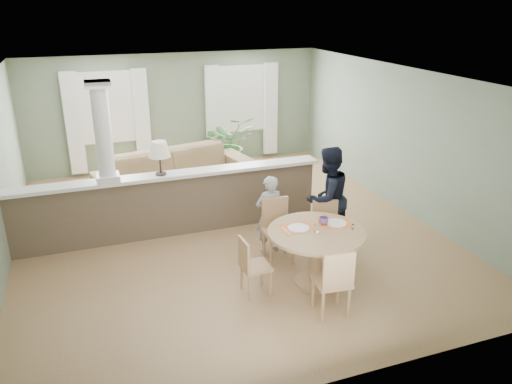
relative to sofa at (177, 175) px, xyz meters
name	(u,v)px	position (x,y,z in m)	size (l,w,h in m)	color
ground	(226,230)	(0.47, -1.90, -0.47)	(8.00, 8.00, 0.00)	tan
room_shell	(212,123)	(0.44, -1.27, 1.34)	(7.02, 8.02, 2.71)	gray
pony_wall	(166,196)	(-0.51, -1.70, 0.24)	(5.32, 0.38, 2.70)	brown
sofa	(177,175)	(0.00, 0.00, 0.00)	(3.23, 1.26, 0.94)	#8F724E
houseplant	(228,144)	(1.46, 1.24, 0.20)	(1.21, 1.05, 1.35)	#316327
dining_table	(316,242)	(1.18, -4.01, 0.19)	(1.37, 1.37, 0.94)	tan
chair_far_boy	(277,227)	(0.94, -3.13, 0.07)	(0.47, 0.47, 0.98)	tan
chair_far_man	(325,227)	(1.67, -3.33, 0.04)	(0.55, 0.55, 0.92)	tan
chair_near	(334,280)	(1.04, -4.82, 0.06)	(0.48, 0.48, 0.97)	tan
chair_side	(251,264)	(0.22, -3.97, -0.01)	(0.39, 0.39, 0.84)	tan
child_person	(269,214)	(0.91, -2.87, 0.17)	(0.47, 0.31, 1.29)	#939498
man_person	(327,198)	(1.85, -3.01, 0.38)	(0.83, 0.64, 1.70)	black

